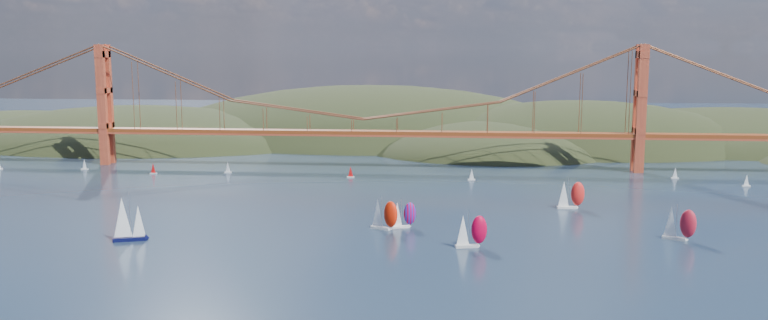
{
  "coord_description": "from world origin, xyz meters",
  "views": [
    {
      "loc": [
        40.39,
        -150.81,
        53.68
      ],
      "look_at": [
        17.67,
        90.0,
        17.2
      ],
      "focal_mm": 35.0,
      "sensor_mm": 36.0,
      "label": 1
    }
  ],
  "objects": [
    {
      "name": "distant_boat_8",
      "position": [
        47.77,
        151.51,
        2.41
      ],
      "size": [
        3.0,
        2.0,
        4.7
      ],
      "color": "silver",
      "rests_on": "ground"
    },
    {
      "name": "racer_3",
      "position": [
        79.57,
        100.2,
        4.9
      ],
      "size": [
        9.09,
        3.79,
        10.37
      ],
      "rotation": [
        0.0,
        0.0,
        0.06
      ],
      "color": "white",
      "rests_on": "ground"
    },
    {
      "name": "distant_boat_3",
      "position": [
        -56.74,
        160.03,
        2.41
      ],
      "size": [
        3.0,
        2.0,
        4.7
      ],
      "color": "silver",
      "rests_on": "ground"
    },
    {
      "name": "distant_boat_2",
      "position": [
        -87.7,
        154.21,
        2.41
      ],
      "size": [
        3.0,
        2.0,
        4.7
      ],
      "color": "silver",
      "rests_on": "ground"
    },
    {
      "name": "distant_boat_9",
      "position": [
        -2.24,
        153.07,
        2.41
      ],
      "size": [
        3.0,
        2.0,
        4.7
      ],
      "color": "silver",
      "rests_on": "ground"
    },
    {
      "name": "distant_boat_4",
      "position": [
        131.52,
        163.18,
        2.41
      ],
      "size": [
        3.0,
        2.0,
        4.7
      ],
      "color": "silver",
      "rests_on": "ground"
    },
    {
      "name": "racer_1",
      "position": [
        45.23,
        47.42,
        4.7
      ],
      "size": [
        8.86,
        4.71,
        9.94
      ],
      "rotation": [
        0.0,
        0.0,
        0.21
      ],
      "color": "silver",
      "rests_on": "ground"
    },
    {
      "name": "racer_2",
      "position": [
        103.67,
        60.88,
        4.85
      ],
      "size": [
        9.11,
        6.7,
        10.25
      ],
      "rotation": [
        0.0,
        0.0,
        -0.47
      ],
      "color": "silver",
      "rests_on": "ground"
    },
    {
      "name": "bridge",
      "position": [
        -1.75,
        180.0,
        32.23
      ],
      "size": [
        552.0,
        12.0,
        55.0
      ],
      "color": "maroon",
      "rests_on": "ground"
    },
    {
      "name": "racer_0",
      "position": [
        19.95,
        65.25,
        4.74
      ],
      "size": [
        8.94,
        6.39,
        10.03
      ],
      "rotation": [
        0.0,
        0.0,
        -0.44
      ],
      "color": "white",
      "rests_on": "ground"
    },
    {
      "name": "ground",
      "position": [
        0.0,
        0.0,
        0.0
      ],
      "size": [
        1200.0,
        1200.0,
        0.0
      ],
      "primitive_type": "plane",
      "color": "black",
      "rests_on": "ground"
    },
    {
      "name": "distant_boat_1",
      "position": [
        -122.59,
        162.39,
        2.41
      ],
      "size": [
        3.0,
        2.0,
        4.7
      ],
      "color": "silver",
      "rests_on": "ground"
    },
    {
      "name": "sloop_navy",
      "position": [
        -50.22,
        45.44,
        6.07
      ],
      "size": [
        9.35,
        6.69,
        13.76
      ],
      "rotation": [
        0.0,
        0.0,
        0.32
      ],
      "color": "black",
      "rests_on": "ground"
    },
    {
      "name": "distant_boat_5",
      "position": [
        154.19,
        147.84,
        2.41
      ],
      "size": [
        3.0,
        2.0,
        4.7
      ],
      "color": "silver",
      "rests_on": "ground"
    },
    {
      "name": "racer_rwb",
      "position": [
        25.56,
        68.01,
        4.12
      ],
      "size": [
        7.79,
        4.9,
        8.71
      ],
      "rotation": [
        0.0,
        0.0,
        0.33
      ],
      "color": "white",
      "rests_on": "ground"
    },
    {
      "name": "headlands",
      "position": [
        44.95,
        278.29,
        -12.46
      ],
      "size": [
        725.0,
        225.0,
        96.0
      ],
      "color": "black",
      "rests_on": "ground"
    }
  ]
}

